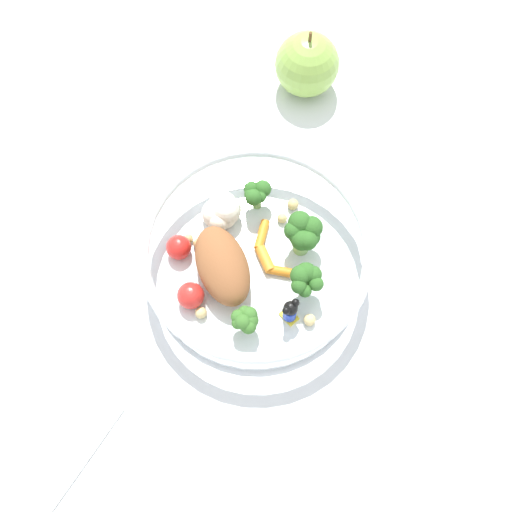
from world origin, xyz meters
name	(u,v)px	position (x,y,z in m)	size (l,w,h in m)	color
ground_plane	(242,272)	(0.00, 0.00, 0.00)	(2.40, 2.40, 0.00)	white
food_container	(251,254)	(0.00, -0.01, 0.03)	(0.23, 0.23, 0.06)	white
loose_apple	(307,64)	(0.06, -0.24, 0.04)	(0.07, 0.07, 0.09)	#8CB74C
folded_napkin	(31,431)	(0.09, 0.23, 0.00)	(0.12, 0.12, 0.01)	white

